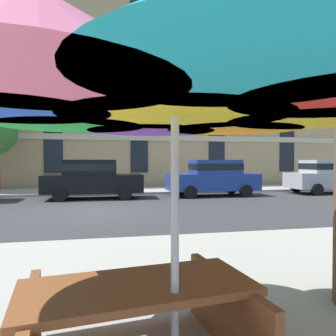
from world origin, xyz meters
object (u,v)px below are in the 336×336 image
object	(u,v)px
sedan_blue	(213,177)
patio_umbrella	(175,86)
sedan_black	(92,178)
sedan_silver	(328,175)
picnic_table	(138,320)

from	to	relation	value
sedan_blue	patio_umbrella	bearing A→B (deg)	-110.95
sedan_black	sedan_silver	size ratio (longest dim) A/B	1.00
sedan_black	sedan_silver	world-z (taller)	same
sedan_black	sedan_silver	distance (m)	12.25
sedan_black	picnic_table	size ratio (longest dim) A/B	2.23
sedan_silver	picnic_table	world-z (taller)	sedan_silver
patio_umbrella	picnic_table	world-z (taller)	patio_umbrella
sedan_blue	sedan_silver	size ratio (longest dim) A/B	1.00
sedan_silver	picnic_table	bearing A→B (deg)	-132.78
sedan_blue	patio_umbrella	xyz separation A→B (m)	(-4.86, -12.70, 1.31)
sedan_silver	picnic_table	size ratio (longest dim) A/B	2.23
sedan_black	patio_umbrella	world-z (taller)	patio_umbrella
picnic_table	sedan_black	bearing A→B (deg)	93.19
sedan_black	picnic_table	xyz separation A→B (m)	(0.70, -12.49, -0.46)
sedan_silver	patio_umbrella	distance (m)	17.06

